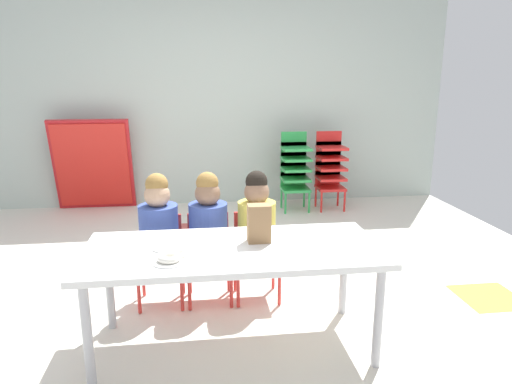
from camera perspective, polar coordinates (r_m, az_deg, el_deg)
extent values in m
cube|color=silver|center=(3.57, -2.77, -11.52)|extent=(5.69, 4.93, 0.02)
cube|color=gray|center=(3.97, -3.30, -8.60)|extent=(0.43, 0.43, 0.00)
cube|color=silver|center=(4.43, -15.49, -6.67)|extent=(0.43, 0.43, 0.00)
cube|color=#B24C47|center=(4.81, -9.44, -4.69)|extent=(0.43, 0.43, 0.00)
cube|color=orange|center=(3.76, 27.04, -11.58)|extent=(0.43, 0.43, 0.00)
cube|color=#B24C47|center=(4.44, 2.11, -6.12)|extent=(0.43, 0.43, 0.00)
cube|color=#B2C1B7|center=(5.68, -4.99, 12.29)|extent=(5.69, 0.10, 2.73)
cube|color=white|center=(2.57, -2.84, -7.26)|extent=(1.65, 0.71, 0.04)
cylinder|color=#B2B2B7|center=(2.50, -20.26, -16.65)|extent=(0.05, 0.05, 0.58)
cylinder|color=#B2B2B7|center=(2.60, 15.01, -14.91)|extent=(0.05, 0.05, 0.58)
cylinder|color=#B2B2B7|center=(3.01, -17.81, -11.00)|extent=(0.05, 0.05, 0.58)
cylinder|color=#B2B2B7|center=(3.10, 10.87, -9.82)|extent=(0.05, 0.05, 0.58)
cube|color=red|center=(3.22, -11.79, -8.69)|extent=(0.32, 0.30, 0.03)
cube|color=red|center=(3.31, -11.73, -5.30)|extent=(0.29, 0.02, 0.30)
cylinder|color=#384C99|center=(3.14, -11.98, -4.99)|extent=(0.34, 0.34, 0.38)
sphere|color=tan|center=(3.07, -12.23, -0.39)|extent=(0.17, 0.17, 0.17)
sphere|color=olive|center=(3.07, -12.28, 0.94)|extent=(0.15, 0.15, 0.15)
cylinder|color=red|center=(3.18, -14.40, -12.13)|extent=(0.02, 0.02, 0.28)
cylinder|color=red|center=(3.15, -9.23, -12.06)|extent=(0.02, 0.02, 0.28)
cylinder|color=red|center=(3.41, -13.88, -10.22)|extent=(0.02, 0.02, 0.28)
cylinder|color=red|center=(3.39, -9.10, -10.14)|extent=(0.02, 0.02, 0.28)
cube|color=red|center=(3.21, -5.84, -8.54)|extent=(0.32, 0.30, 0.03)
cube|color=red|center=(3.30, -5.97, -5.14)|extent=(0.29, 0.02, 0.30)
cylinder|color=#384C99|center=(3.13, -5.93, -4.82)|extent=(0.26, 0.26, 0.38)
sphere|color=#8C664C|center=(3.06, -6.06, -0.20)|extent=(0.17, 0.17, 0.17)
sphere|color=olive|center=(3.05, -6.09, 1.13)|extent=(0.15, 0.15, 0.15)
cylinder|color=red|center=(3.15, -8.30, -12.04)|extent=(0.02, 0.02, 0.28)
cylinder|color=red|center=(3.16, -3.10, -11.86)|extent=(0.02, 0.02, 0.28)
cylinder|color=red|center=(3.39, -8.24, -10.12)|extent=(0.02, 0.02, 0.28)
cylinder|color=red|center=(3.39, -3.44, -9.96)|extent=(0.02, 0.02, 0.28)
cube|color=red|center=(3.23, 0.09, -8.30)|extent=(0.32, 0.30, 0.03)
cube|color=red|center=(3.32, -0.24, -4.93)|extent=(0.29, 0.02, 0.30)
cylinder|color=#D8C64C|center=(3.15, 0.09, -4.60)|extent=(0.29, 0.29, 0.38)
sphere|color=#8C664C|center=(3.08, 0.09, -0.01)|extent=(0.17, 0.17, 0.17)
sphere|color=black|center=(3.08, 0.06, 1.31)|extent=(0.15, 0.15, 0.15)
cylinder|color=red|center=(3.16, -2.17, -11.82)|extent=(0.02, 0.02, 0.28)
cylinder|color=red|center=(3.19, 2.94, -11.54)|extent=(0.02, 0.02, 0.28)
cylinder|color=red|center=(3.40, -2.58, -9.93)|extent=(0.02, 0.02, 0.28)
cylinder|color=red|center=(3.43, 2.16, -9.69)|extent=(0.02, 0.02, 0.28)
cube|color=green|center=(5.41, 4.91, 0.37)|extent=(0.32, 0.30, 0.03)
cube|color=green|center=(5.52, 4.63, 1.62)|extent=(0.30, 0.02, 0.18)
cube|color=green|center=(5.38, 4.94, 1.61)|extent=(0.32, 0.30, 0.03)
cube|color=green|center=(5.50, 4.65, 2.84)|extent=(0.30, 0.02, 0.18)
cube|color=green|center=(5.36, 4.97, 2.87)|extent=(0.32, 0.30, 0.03)
cube|color=green|center=(5.47, 4.68, 4.07)|extent=(0.30, 0.02, 0.18)
cube|color=green|center=(5.33, 4.99, 4.13)|extent=(0.32, 0.30, 0.03)
cube|color=green|center=(5.45, 4.70, 5.31)|extent=(0.30, 0.02, 0.18)
cube|color=green|center=(5.32, 5.02, 5.41)|extent=(0.32, 0.30, 0.03)
cube|color=green|center=(5.44, 4.73, 6.56)|extent=(0.30, 0.02, 0.18)
cylinder|color=green|center=(5.29, 3.70, -1.37)|extent=(0.02, 0.02, 0.26)
cylinder|color=green|center=(5.35, 6.65, -1.26)|extent=(0.02, 0.02, 0.26)
cylinder|color=green|center=(5.53, 3.19, -0.67)|extent=(0.02, 0.02, 0.26)
cylinder|color=green|center=(5.59, 6.01, -0.57)|extent=(0.02, 0.02, 0.26)
cube|color=red|center=(5.51, 9.25, 0.50)|extent=(0.32, 0.30, 0.03)
cube|color=red|center=(5.62, 8.88, 1.72)|extent=(0.30, 0.02, 0.18)
cube|color=red|center=(5.48, 9.30, 1.72)|extent=(0.32, 0.30, 0.03)
cube|color=red|center=(5.60, 8.93, 2.92)|extent=(0.30, 0.02, 0.18)
cube|color=red|center=(5.46, 9.35, 2.95)|extent=(0.32, 0.30, 0.03)
cube|color=red|center=(5.58, 8.98, 4.13)|extent=(0.30, 0.02, 0.18)
cube|color=red|center=(5.44, 9.40, 4.19)|extent=(0.32, 0.30, 0.03)
cube|color=red|center=(5.56, 9.02, 5.35)|extent=(0.30, 0.02, 0.18)
cube|color=red|center=(5.42, 9.45, 5.44)|extent=(0.32, 0.30, 0.03)
cube|color=red|center=(5.54, 9.07, 6.58)|extent=(0.30, 0.02, 0.18)
cylinder|color=red|center=(5.38, 8.15, -1.21)|extent=(0.02, 0.02, 0.26)
cylinder|color=red|center=(5.46, 10.99, -1.10)|extent=(0.02, 0.02, 0.26)
cylinder|color=red|center=(5.63, 7.46, -0.52)|extent=(0.02, 0.02, 0.26)
cylinder|color=red|center=(5.70, 10.18, -0.43)|extent=(0.02, 0.02, 0.26)
cube|color=red|center=(5.71, -19.63, 3.18)|extent=(0.90, 0.28, 1.09)
cube|color=red|center=(5.67, -19.71, 3.12)|extent=(0.83, 0.23, 0.99)
cube|color=#9E754C|center=(2.61, 0.38, -3.93)|extent=(0.13, 0.09, 0.22)
cylinder|color=white|center=(2.40, -10.74, -8.50)|extent=(0.18, 0.18, 0.01)
cylinder|color=white|center=(2.60, -11.00, -6.73)|extent=(0.18, 0.18, 0.01)
torus|color=white|center=(2.39, -10.77, -8.03)|extent=(0.12, 0.12, 0.03)
torus|color=white|center=(2.46, -9.67, -7.64)|extent=(0.11, 0.11, 0.03)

